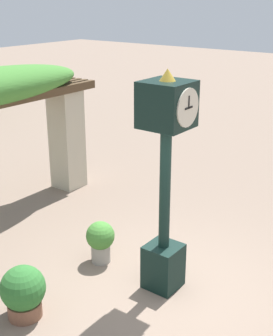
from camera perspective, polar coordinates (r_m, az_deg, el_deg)
The scene contains 4 objects.
ground_plane at distance 7.25m, azimuth 3.76°, elevation -14.70°, with size 60.00×60.00×0.00m, color #7F6B5B.
pedestal_clock at distance 6.50m, azimuth 3.53°, elevation -0.78°, with size 0.62×0.67×3.27m.
potted_plant_near_left at distance 7.74m, azimuth -4.42°, elevation -8.70°, with size 0.47×0.47×0.72m.
potted_plant_near_right at distance 6.71m, azimuth -13.64°, elevation -14.42°, with size 0.62×0.62×0.76m.
Camera 1 is at (-5.01, -3.18, 4.16)m, focal length 50.00 mm.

